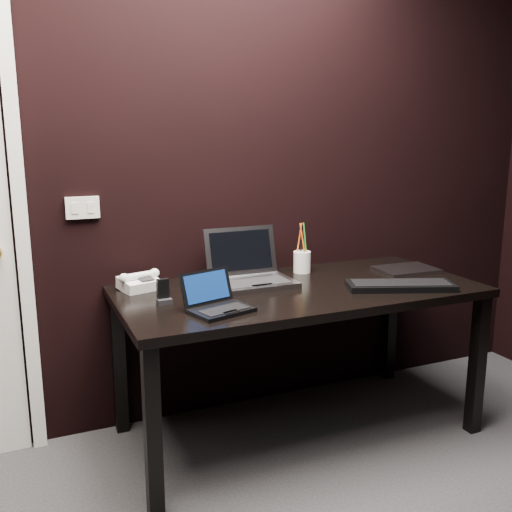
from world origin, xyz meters
name	(u,v)px	position (x,y,z in m)	size (l,w,h in m)	color
wall_back	(210,165)	(0.00, 1.80, 1.30)	(4.00, 4.00, 0.00)	black
wall_switch	(83,208)	(-0.62, 1.79, 1.12)	(0.15, 0.02, 0.10)	silver
desk	(299,303)	(0.30, 1.40, 0.66)	(1.70, 0.80, 0.74)	black
netbook	(217,303)	(-0.18, 1.21, 0.77)	(0.29, 0.27, 0.16)	black
silver_laptop	(250,274)	(0.11, 1.55, 0.79)	(0.38, 0.34, 0.26)	#A1A0A5
ext_keyboard	(401,285)	(0.73, 1.19, 0.76)	(0.52, 0.34, 0.03)	black
closed_laptop	(406,270)	(0.96, 1.45, 0.75)	(0.31, 0.23, 0.02)	#99999E
desk_phone	(139,282)	(-0.40, 1.66, 0.78)	(0.21, 0.19, 0.10)	white
mobile_phone	(163,294)	(-0.35, 1.40, 0.78)	(0.06, 0.05, 0.11)	black
pen_cup	(302,261)	(0.45, 1.66, 0.80)	(0.10, 0.10, 0.26)	white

